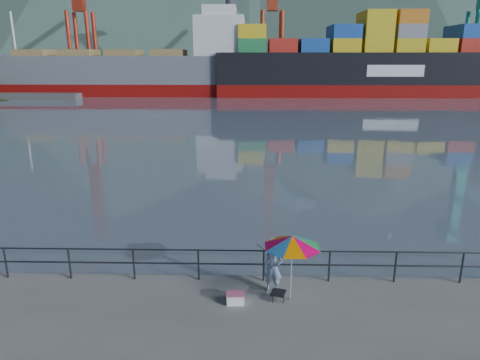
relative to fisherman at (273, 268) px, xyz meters
The scene contains 12 objects.
harbor_water 128.95m from the fisherman, 90.55° to the left, with size 500.00×280.00×0.00m, color slate.
far_dock 92.36m from the fisherman, 84.56° to the left, with size 200.00×40.00×0.40m, color #514F4C.
guardrail 1.42m from the fisherman, 152.93° to the left, with size 22.00×0.06×1.03m.
port_cranes 89.42m from the fisherman, 70.27° to the left, with size 116.00×28.00×38.40m.
container_stacks 97.76m from the fisherman, 72.43° to the left, with size 58.00×8.40×7.80m.
fisherman is the anchor object (origin of this frame).
beach_umbrella 1.21m from the fisherman, 41.18° to the right, with size 2.10×2.10×1.96m.
folding_stool 0.78m from the fisherman, 73.72° to the right, with size 0.48×0.48×0.25m.
cooler_bag 1.40m from the fisherman, 148.42° to the right, with size 0.48×0.32×0.28m, color white.
fishing_rod 1.09m from the fisherman, 100.14° to the left, with size 0.02×0.02×2.18m, color black.
bulk_carrier 75.33m from the fisherman, 106.33° to the left, with size 52.40×9.07×14.50m.
container_ship 76.98m from the fisherman, 69.81° to the left, with size 63.12×10.52×18.10m.
Camera 1 is at (0.55, -10.16, 6.61)m, focal length 32.00 mm.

